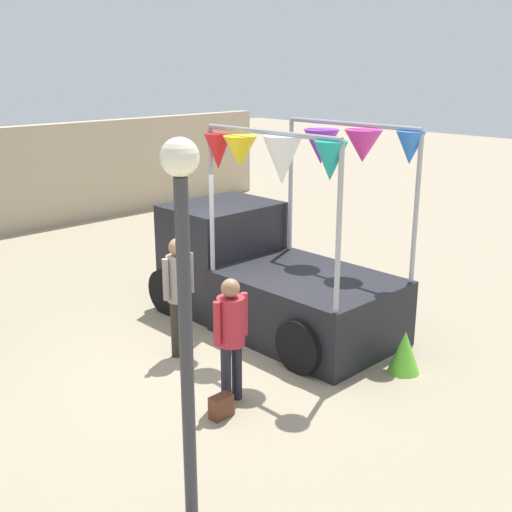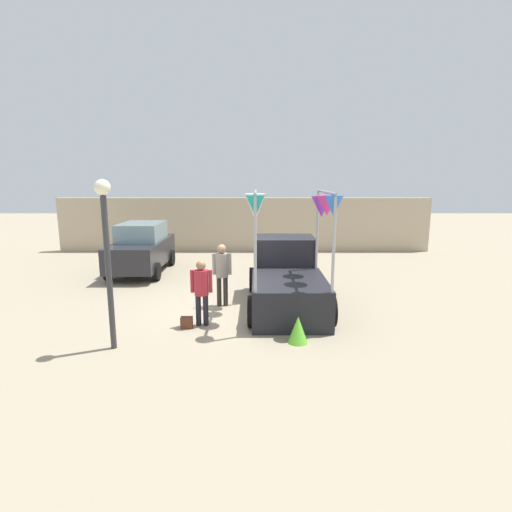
# 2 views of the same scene
# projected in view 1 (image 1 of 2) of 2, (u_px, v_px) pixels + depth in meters

# --- Properties ---
(ground_plane) EXTENTS (60.00, 60.00, 0.00)m
(ground_plane) POSITION_uv_depth(u_px,v_px,m) (217.00, 355.00, 9.34)
(ground_plane) COLOR gray
(vendor_truck) EXTENTS (2.46, 4.05, 3.24)m
(vendor_truck) POSITION_uv_depth(u_px,v_px,m) (263.00, 266.00, 10.39)
(vendor_truck) COLOR black
(vendor_truck) RESTS_ON ground
(person_customer) EXTENTS (0.53, 0.34, 1.62)m
(person_customer) POSITION_uv_depth(u_px,v_px,m) (231.00, 329.00, 7.79)
(person_customer) COLOR black
(person_customer) RESTS_ON ground
(person_vendor) EXTENTS (0.53, 0.34, 1.75)m
(person_vendor) POSITION_uv_depth(u_px,v_px,m) (179.00, 285.00, 9.06)
(person_vendor) COLOR #2D2823
(person_vendor) RESTS_ON ground
(handbag) EXTENTS (0.28, 0.16, 0.28)m
(handbag) POSITION_uv_depth(u_px,v_px,m) (221.00, 406.00, 7.67)
(handbag) COLOR #592D1E
(handbag) RESTS_ON ground
(street_lamp) EXTENTS (0.32, 0.32, 3.53)m
(street_lamp) POSITION_uv_depth(u_px,v_px,m) (184.00, 281.00, 5.35)
(street_lamp) COLOR #333338
(street_lamp) RESTS_ON ground
(folded_kite_bundle_lime) EXTENTS (0.62, 0.62, 0.60)m
(folded_kite_bundle_lime) POSITION_uv_depth(u_px,v_px,m) (405.00, 352.00, 8.75)
(folded_kite_bundle_lime) COLOR #66CC33
(folded_kite_bundle_lime) RESTS_ON ground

